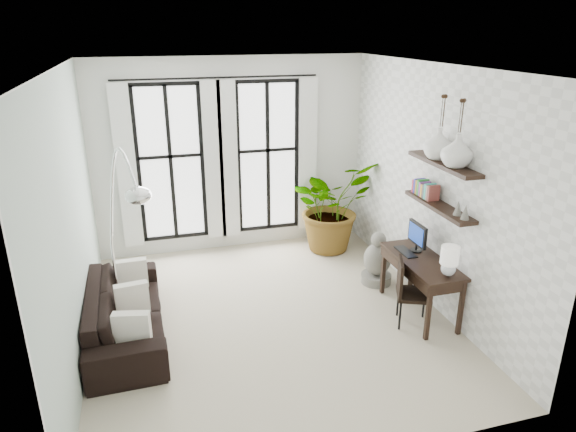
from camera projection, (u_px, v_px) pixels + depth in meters
name	position (u px, v px, depth m)	size (l,w,h in m)	color
floor	(270.00, 318.00, 6.78)	(5.00, 5.00, 0.00)	beige
ceiling	(266.00, 67.00, 5.67)	(5.00, 5.00, 0.00)	white
wall_left	(70.00, 222.00, 5.65)	(5.00, 5.00, 0.00)	#ADC1B4
wall_right	(432.00, 189.00, 6.80)	(5.00, 5.00, 0.00)	white
wall_back	(232.00, 156.00, 8.48)	(4.50, 4.50, 0.00)	white
windows	(221.00, 161.00, 8.38)	(3.26, 0.13, 2.65)	white
wall_shelves	(439.00, 188.00, 6.39)	(0.25, 1.30, 0.60)	black
sofa	(125.00, 312.00, 6.30)	(2.23, 0.87, 0.65)	black
throw_pillows	(132.00, 298.00, 6.26)	(0.40, 1.52, 0.40)	white
plant	(331.00, 206.00, 8.66)	(1.39, 1.21, 1.55)	#2D7228
desk	(423.00, 265.00, 6.62)	(0.56, 1.33, 1.18)	black
desk_chair	(408.00, 288.00, 6.50)	(0.55, 0.55, 0.88)	black
arc_lamp	(121.00, 194.00, 6.10)	(0.73, 0.83, 2.32)	silver
buddha	(377.00, 262.00, 7.61)	(0.45, 0.45, 0.81)	gray
vase_a	(457.00, 151.00, 5.95)	(0.37, 0.37, 0.38)	white
vase_b	(439.00, 144.00, 6.31)	(0.37, 0.37, 0.38)	white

